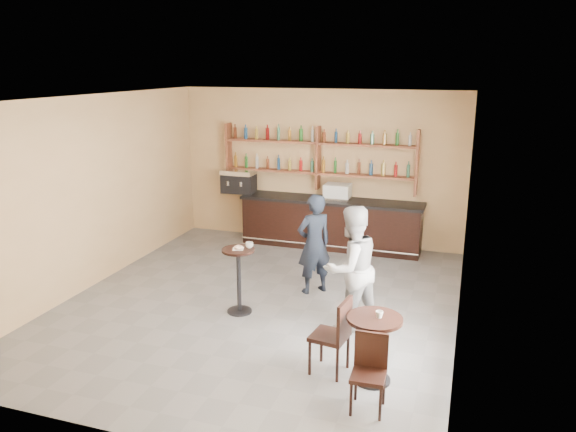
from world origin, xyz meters
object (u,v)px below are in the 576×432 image
(espresso_machine, at_px, (239,181))
(man_main, at_px, (314,244))
(cafe_table, at_px, (373,349))
(chair_south, at_px, (368,375))
(bar_counter, at_px, (331,223))
(pedestal_table, at_px, (239,281))
(pastry_case, at_px, (338,192))
(chair_west, at_px, (329,335))
(patron_second, at_px, (351,268))

(espresso_machine, xyz_separation_m, man_main, (2.36, -2.42, -0.42))
(cafe_table, relative_size, chair_south, 0.97)
(bar_counter, height_order, pedestal_table, pedestal_table)
(pastry_case, height_order, pedestal_table, pastry_case)
(man_main, relative_size, cafe_table, 2.01)
(espresso_machine, relative_size, cafe_table, 0.83)
(cafe_table, bearing_deg, espresso_machine, 127.97)
(chair_west, distance_m, chair_south, 0.89)
(pastry_case, bearing_deg, cafe_table, -75.57)
(pedestal_table, relative_size, chair_south, 1.19)
(bar_counter, distance_m, cafe_table, 5.14)
(pedestal_table, bearing_deg, patron_second, 1.46)
(pedestal_table, height_order, cafe_table, pedestal_table)
(pastry_case, bearing_deg, bar_counter, 176.06)
(bar_counter, distance_m, pastry_case, 0.68)
(bar_counter, relative_size, man_main, 2.25)
(man_main, xyz_separation_m, cafe_table, (1.42, -2.42, -0.42))
(bar_counter, bearing_deg, chair_south, -71.86)
(pedestal_table, distance_m, chair_west, 2.13)
(chair_west, bearing_deg, patron_second, -170.86)
(cafe_table, distance_m, chair_south, 0.60)
(man_main, distance_m, chair_south, 3.38)
(bar_counter, height_order, chair_west, bar_counter)
(man_main, bearing_deg, cafe_table, 75.91)
(pastry_case, relative_size, patron_second, 0.30)
(espresso_machine, distance_m, cafe_table, 6.19)
(man_main, height_order, cafe_table, man_main)
(bar_counter, xyz_separation_m, chair_south, (1.78, -5.44, -0.08))
(bar_counter, distance_m, pedestal_table, 3.59)
(espresso_machine, relative_size, chair_south, 0.80)
(pedestal_table, xyz_separation_m, cafe_table, (2.27, -1.29, -0.09))
(espresso_machine, height_order, patron_second, patron_second)
(chair_south, bearing_deg, cafe_table, 92.61)
(bar_counter, xyz_separation_m, pedestal_table, (-0.54, -3.55, 0.00))
(cafe_table, bearing_deg, chair_south, -85.24)
(bar_counter, xyz_separation_m, cafe_table, (1.73, -4.84, -0.09))
(pedestal_table, bearing_deg, chair_south, -39.14)
(pastry_case, relative_size, pedestal_table, 0.53)
(chair_west, bearing_deg, pedestal_table, -117.60)
(cafe_table, bearing_deg, chair_west, 174.81)
(pedestal_table, distance_m, chair_south, 3.00)
(bar_counter, xyz_separation_m, man_main, (0.32, -2.42, 0.33))
(chair_south, bearing_deg, espresso_machine, 122.97)
(espresso_machine, relative_size, pastry_case, 1.28)
(pedestal_table, bearing_deg, cafe_table, -29.59)
(cafe_table, height_order, patron_second, patron_second)
(chair_south, bearing_deg, man_main, 113.75)
(pastry_case, bearing_deg, chair_south, -77.00)
(cafe_table, xyz_separation_m, patron_second, (-0.57, 1.34, 0.48))
(bar_counter, xyz_separation_m, espresso_machine, (-2.04, 0.00, 0.75))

